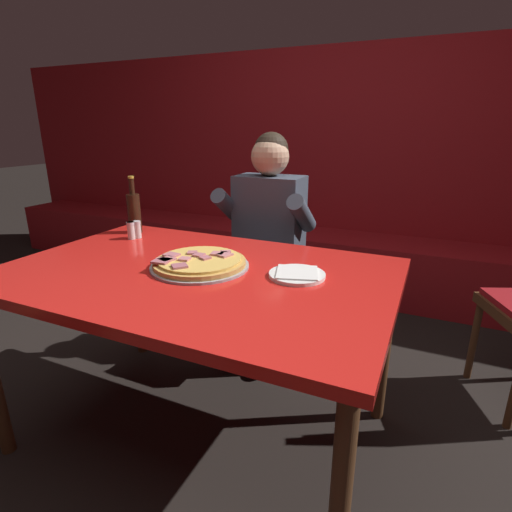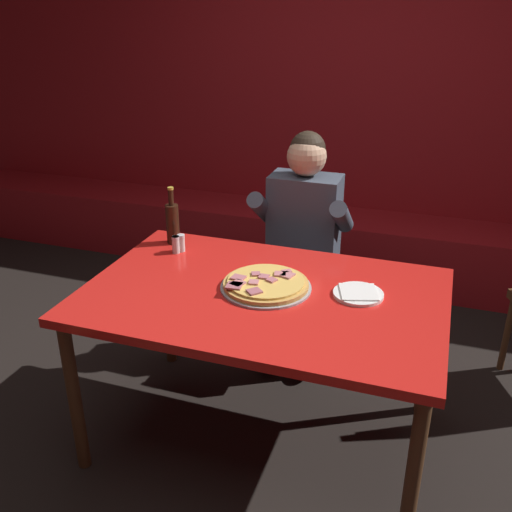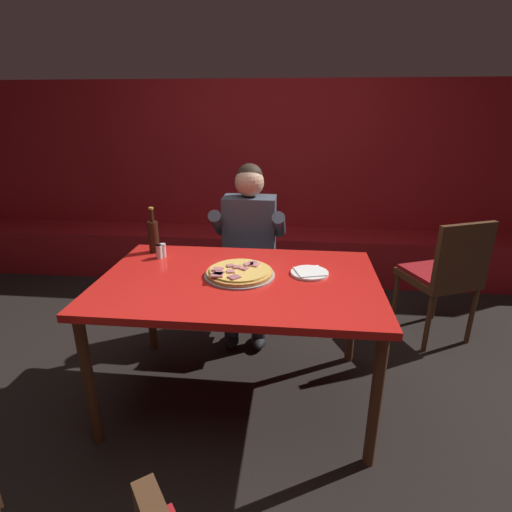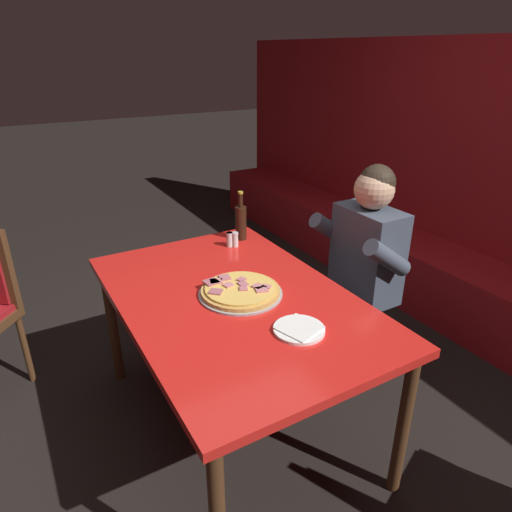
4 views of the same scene
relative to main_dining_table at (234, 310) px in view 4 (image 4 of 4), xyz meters
The scene contains 10 objects.
ground_plane 0.70m from the main_dining_table, ahead, with size 24.00×24.00×0.00m, color black.
booth_bench 1.92m from the main_dining_table, 90.00° to the left, with size 6.46×0.48×0.46m, color maroon.
main_dining_table is the anchor object (origin of this frame).
pizza 0.10m from the main_dining_table, 96.11° to the left, with size 0.39×0.39×0.05m.
plate_white_paper 0.40m from the main_dining_table, 14.05° to the left, with size 0.21×0.21×0.02m.
beer_bottle 0.72m from the main_dining_table, 148.80° to the left, with size 0.07×0.07×0.29m.
shaker_black_pepper 0.59m from the main_dining_table, 154.73° to the left, with size 0.04×0.04×0.09m.
shaker_red_pepper_flakes 0.59m from the main_dining_table, 151.62° to the left, with size 0.04×0.04×0.09m.
shaker_oregano 0.59m from the main_dining_table, 154.69° to the left, with size 0.04×0.04×0.09m.
diner_seated_blue_shirt 0.77m from the main_dining_table, 93.05° to the left, with size 0.53×0.53×1.27m.
Camera 4 is at (1.63, -0.83, 1.81)m, focal length 32.00 mm.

